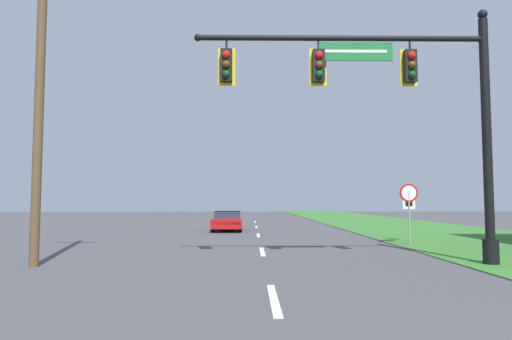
# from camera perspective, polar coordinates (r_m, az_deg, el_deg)

# --- Properties ---
(grass_verge_right) EXTENTS (10.00, 110.00, 0.04)m
(grass_verge_right) POSITION_cam_1_polar(r_m,az_deg,el_deg) (34.39, 17.94, -6.75)
(grass_verge_right) COLOR #38752D
(grass_verge_right) RESTS_ON ground
(road_center_line) EXTENTS (0.16, 34.80, 0.01)m
(road_center_line) POSITION_cam_1_polar(r_m,az_deg,el_deg) (24.62, 0.29, -8.15)
(road_center_line) COLOR silver
(road_center_line) RESTS_ON ground
(signal_mast) EXTENTS (8.69, 0.47, 7.40)m
(signal_mast) POSITION_cam_1_polar(r_m,az_deg,el_deg) (14.00, 18.14, 7.75)
(signal_mast) COLOR black
(signal_mast) RESTS_ON grass_verge_right
(car_ahead) EXTENTS (1.92, 4.72, 1.19)m
(car_ahead) POSITION_cam_1_polar(r_m,az_deg,el_deg) (28.59, -3.60, -6.36)
(car_ahead) COLOR black
(car_ahead) RESTS_ON ground
(stop_sign) EXTENTS (0.76, 0.07, 2.50)m
(stop_sign) POSITION_cam_1_polar(r_m,az_deg,el_deg) (19.95, 18.57, -3.59)
(stop_sign) COLOR gray
(stop_sign) RESTS_ON grass_verge_right
(route_sign_post) EXTENTS (0.55, 0.06, 2.03)m
(route_sign_post) POSITION_cam_1_polar(r_m,az_deg,el_deg) (21.27, 18.57, -4.51)
(route_sign_post) COLOR gray
(route_sign_post) RESTS_ON grass_verge_right
(utility_pole_near) EXTENTS (1.80, 0.26, 9.53)m
(utility_pole_near) POSITION_cam_1_polar(r_m,az_deg,el_deg) (14.56, -25.45, 8.78)
(utility_pole_near) COLOR brown
(utility_pole_near) RESTS_ON ground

